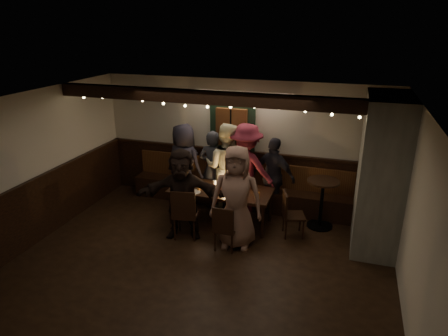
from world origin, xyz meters
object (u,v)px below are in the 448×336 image
(person_c, at_px, (226,167))
(person_e, at_px, (274,176))
(person_b, at_px, (213,169))
(high_top, at_px, (322,198))
(chair_near_right, at_px, (225,226))
(chair_end, at_px, (290,212))
(person_a, at_px, (184,164))
(person_d, at_px, (246,169))
(chair_near_left, at_px, (185,212))
(person_f, at_px, (182,194))
(person_g, at_px, (236,198))
(dining_table, at_px, (221,192))

(person_c, xyz_separation_m, person_e, (0.96, 0.11, -0.12))
(person_b, bearing_deg, person_e, -179.65)
(high_top, relative_size, person_c, 0.52)
(chair_near_right, xyz_separation_m, chair_end, (0.95, 0.85, 0.01))
(person_a, height_order, person_c, person_c)
(high_top, xyz_separation_m, person_b, (-2.24, 0.29, 0.22))
(person_d, height_order, person_e, person_d)
(chair_end, distance_m, person_a, 2.49)
(chair_near_right, xyz_separation_m, person_d, (-0.06, 1.58, 0.45))
(person_b, height_order, person_e, person_b)
(chair_near_left, xyz_separation_m, person_c, (0.32, 1.40, 0.37))
(person_d, xyz_separation_m, person_f, (-0.81, -1.33, -0.09))
(person_f, xyz_separation_m, person_g, (1.00, -0.02, 0.08))
(chair_near_right, relative_size, person_a, 0.48)
(chair_near_right, bearing_deg, dining_table, 112.05)
(chair_end, xyz_separation_m, person_c, (-1.42, 0.72, 0.43))
(person_b, height_order, person_c, person_c)
(person_b, relative_size, person_e, 1.03)
(chair_near_left, bearing_deg, person_f, 132.55)
(chair_end, bearing_deg, person_d, 143.85)
(person_f, relative_size, person_g, 0.92)
(person_b, distance_m, person_g, 1.68)
(chair_end, relative_size, high_top, 0.89)
(high_top, bearing_deg, person_f, -154.52)
(dining_table, relative_size, chair_near_left, 2.03)
(high_top, relative_size, person_a, 0.55)
(person_a, relative_size, person_d, 0.94)
(person_a, height_order, person_g, person_g)
(chair_near_right, height_order, high_top, high_top)
(person_b, xyz_separation_m, person_f, (-0.09, -1.40, 0.01))
(person_d, distance_m, person_f, 1.56)
(dining_table, height_order, person_g, person_g)
(person_a, distance_m, person_b, 0.62)
(chair_near_right, relative_size, high_top, 0.87)
(chair_end, height_order, person_a, person_a)
(chair_near_left, bearing_deg, person_b, 89.74)
(chair_end, bearing_deg, chair_near_left, -158.47)
(chair_near_left, distance_m, person_c, 1.49)
(person_e, bearing_deg, chair_near_left, 69.14)
(chair_end, relative_size, person_e, 0.53)
(high_top, bearing_deg, person_c, 173.93)
(chair_near_right, xyz_separation_m, person_f, (-0.87, 0.25, 0.36))
(chair_near_right, bearing_deg, person_a, 131.28)
(high_top, height_order, person_d, person_d)
(chair_near_right, relative_size, person_b, 0.51)
(person_a, bearing_deg, person_e, -164.42)
(person_c, height_order, person_f, person_c)
(dining_table, distance_m, chair_end, 1.34)
(high_top, bearing_deg, person_e, 162.26)
(person_a, xyz_separation_m, person_c, (0.93, -0.02, 0.05))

